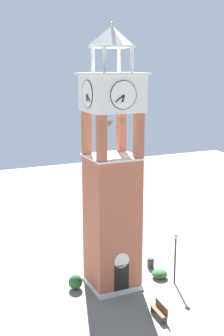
# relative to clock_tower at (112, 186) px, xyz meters

# --- Properties ---
(ground) EXTENTS (80.00, 80.00, 0.00)m
(ground) POSITION_rel_clock_tower_xyz_m (-0.00, 0.00, -7.48)
(ground) COLOR gray
(clock_tower) EXTENTS (3.81, 3.81, 18.28)m
(clock_tower) POSITION_rel_clock_tower_xyz_m (0.00, 0.00, 0.00)
(clock_tower) COLOR #AD5B42
(clock_tower) RESTS_ON ground
(park_bench) EXTENTS (0.51, 1.62, 0.95)m
(park_bench) POSITION_rel_clock_tower_xyz_m (0.98, -5.15, -7.00)
(park_bench) COLOR brown
(park_bench) RESTS_ON ground
(lamp_post) EXTENTS (0.36, 0.36, 3.86)m
(lamp_post) POSITION_rel_clock_tower_xyz_m (4.26, -1.70, -4.80)
(lamp_post) COLOR black
(lamp_post) RESTS_ON ground
(trash_bin) EXTENTS (0.52, 0.52, 0.80)m
(trash_bin) POSITION_rel_clock_tower_xyz_m (3.90, 1.21, -7.08)
(trash_bin) COLOR #2D2D33
(trash_bin) RESTS_ON ground
(shrub_near_entry) EXTENTS (0.98, 0.98, 1.09)m
(shrub_near_entry) POSITION_rel_clock_tower_xyz_m (-2.66, 0.46, -6.94)
(shrub_near_entry) COLOR #28562D
(shrub_near_entry) RESTS_ON ground
(shrub_left_of_tower) EXTENTS (0.82, 0.82, 0.67)m
(shrub_left_of_tower) POSITION_rel_clock_tower_xyz_m (0.71, 3.74, -7.15)
(shrub_left_of_tower) COLOR #28562D
(shrub_left_of_tower) RESTS_ON ground
(shrub_behind_bench) EXTENTS (1.16, 1.16, 0.64)m
(shrub_behind_bench) POSITION_rel_clock_tower_xyz_m (3.67, -0.56, -7.16)
(shrub_behind_bench) COLOR #28562D
(shrub_behind_bench) RESTS_ON ground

